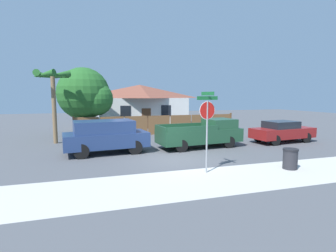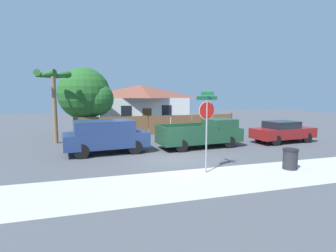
# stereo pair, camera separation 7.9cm
# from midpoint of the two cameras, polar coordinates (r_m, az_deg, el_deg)

# --- Properties ---
(ground_plane) EXTENTS (80.00, 80.00, 0.00)m
(ground_plane) POSITION_cam_midpoint_polar(r_m,az_deg,el_deg) (13.47, 1.87, -7.20)
(ground_plane) COLOR #4C4F54
(sidewalk_strip) EXTENTS (36.00, 3.20, 0.01)m
(sidewalk_strip) POSITION_cam_midpoint_polar(r_m,az_deg,el_deg) (10.25, 8.43, -11.70)
(sidewalk_strip) COLOR beige
(sidewalk_strip) RESTS_ON ground
(wooden_fence) EXTENTS (13.61, 0.12, 1.67)m
(wooden_fence) POSITION_cam_midpoint_polar(r_m,az_deg,el_deg) (21.90, -1.73, 0.24)
(wooden_fence) COLOR brown
(wooden_fence) RESTS_ON ground
(house) EXTENTS (9.62, 6.92, 4.40)m
(house) POSITION_cam_midpoint_polar(r_m,az_deg,el_deg) (28.73, -5.89, 4.69)
(house) COLOR white
(house) RESTS_ON ground
(oak_tree) EXTENTS (4.39, 4.18, 5.48)m
(oak_tree) POSITION_cam_midpoint_polar(r_m,az_deg,el_deg) (22.25, -17.16, 6.50)
(oak_tree) COLOR brown
(oak_tree) RESTS_ON ground
(palm_tree) EXTENTS (2.43, 2.63, 4.88)m
(palm_tree) POSITION_cam_midpoint_polar(r_m,az_deg,el_deg) (19.18, -23.57, 8.91)
(palm_tree) COLOR brown
(palm_tree) RESTS_ON ground
(red_suv) EXTENTS (4.72, 2.43, 1.85)m
(red_suv) POSITION_cam_midpoint_polar(r_m,az_deg,el_deg) (15.04, -13.25, -2.02)
(red_suv) COLOR navy
(red_suv) RESTS_ON ground
(orange_pickup) EXTENTS (5.42, 2.39, 1.75)m
(orange_pickup) POSITION_cam_midpoint_polar(r_m,az_deg,el_deg) (16.51, 7.67, -1.64)
(orange_pickup) COLOR #1E472D
(orange_pickup) RESTS_ON ground
(parked_sedan) EXTENTS (4.62, 2.17, 1.48)m
(parked_sedan) POSITION_cam_midpoint_polar(r_m,az_deg,el_deg) (19.75, 23.79, -1.07)
(parked_sedan) COLOR maroon
(parked_sedan) RESTS_ON ground
(stop_sign) EXTENTS (0.98, 0.88, 3.37)m
(stop_sign) POSITION_cam_midpoint_polar(r_m,az_deg,el_deg) (10.85, 8.63, 1.76)
(stop_sign) COLOR gray
(stop_sign) RESTS_ON ground
(trash_bin) EXTENTS (0.65, 0.65, 0.91)m
(trash_bin) POSITION_cam_midpoint_polar(r_m,az_deg,el_deg) (12.77, 25.23, -6.49)
(trash_bin) COLOR #28282D
(trash_bin) RESTS_ON ground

